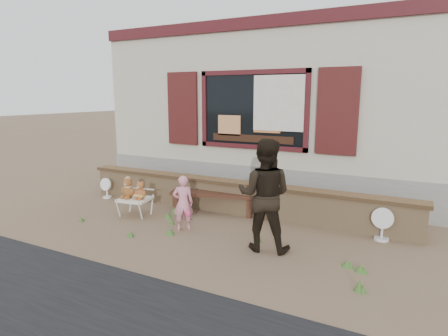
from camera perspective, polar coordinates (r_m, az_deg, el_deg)
The scene contains 12 objects.
ground at distance 6.89m, azimuth -2.31°, elevation -9.05°, with size 80.00×80.00×0.00m, color brown.
shopfront at distance 10.61m, azimuth 9.77°, elevation 8.89°, with size 8.04×5.13×4.00m.
brick_wall at distance 7.63m, azimuth 1.38°, elevation -4.35°, with size 7.10×0.36×0.67m.
bench at distance 7.58m, azimuth -1.67°, elevation -4.60°, with size 1.76×0.81×0.44m.
folding_chair at distance 7.65m, azimuth -13.40°, elevation -4.73°, with size 0.66×0.60×0.36m.
teddy_bear_left at distance 7.67m, azimuth -14.38°, elevation -2.88°, with size 0.31×0.27×0.42m, color brown, non-canonical shape.
teddy_bear_right at distance 7.53m, azimuth -12.56°, elevation -3.27°, with size 0.27×0.23×0.36m, color brown, non-canonical shape.
child at distance 6.66m, azimuth -6.26°, elevation -5.33°, with size 0.36×0.24×0.99m, color pink.
adult at distance 5.75m, azimuth 6.18°, elevation -4.12°, with size 0.84×0.66×1.73m, color black.
fan_left at distance 9.17m, azimuth -17.44°, elevation -2.90°, with size 0.29×0.20×0.48m.
fan_right at distance 6.76m, azimuth 23.01°, elevation -7.83°, with size 0.35×0.24×0.56m.
grass_tufts at distance 6.27m, azimuth 0.38°, elevation -10.53°, with size 5.20×1.65×0.15m.
Camera 1 is at (3.20, -5.62, 2.36)m, focal length 30.00 mm.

